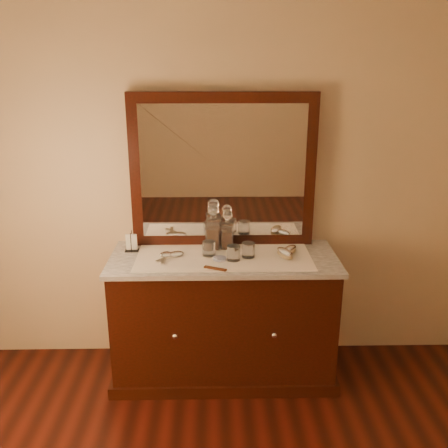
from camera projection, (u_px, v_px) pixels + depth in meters
The scene contains 19 objects.
room_shell at pixel (242, 362), 1.04m from camera, with size 8.50×9.00×2.80m.
dresser_cabinet at pixel (224, 318), 3.20m from camera, with size 1.40×0.55×0.82m, color black.
dresser_plinth at pixel (224, 366), 3.32m from camera, with size 1.46×0.59×0.08m, color black.
knob_left at pixel (175, 336), 2.91m from camera, with size 0.04×0.04×0.04m, color silver.
knob_right at pixel (274, 335), 2.92m from camera, with size 0.04×0.04×0.04m, color silver.
marble_top at pixel (224, 259), 3.07m from camera, with size 1.44×0.59×0.03m, color white.
mirror_frame at pixel (223, 171), 3.14m from camera, with size 1.20×0.08×1.00m, color black.
mirror_glass at pixel (223, 172), 3.11m from camera, with size 1.06×0.01×0.86m, color white.
lace_runner at pixel (224, 257), 3.04m from camera, with size 1.10×0.45×0.00m, color white.
pin_dish at pixel (220, 259), 3.00m from camera, with size 0.08×0.08×0.01m, color silver.
comb at pixel (215, 268), 2.86m from camera, with size 0.14×0.03×0.01m, color brown.
napkin_rack at pixel (132, 243), 3.14m from camera, with size 0.09×0.06×0.13m.
decanter_left at pixel (213, 231), 3.16m from camera, with size 0.10×0.10×0.30m.
decanter_right at pixel (227, 234), 3.17m from camera, with size 0.09×0.09×0.26m.
brush_near at pixel (285, 253), 3.05m from camera, with size 0.12×0.18×0.05m.
brush_far at pixel (290, 250), 3.10m from camera, with size 0.13×0.16×0.04m.
hand_mirror_outer at pixel (166, 256), 3.05m from camera, with size 0.08×0.21×0.02m.
hand_mirror_inner at pixel (174, 255), 3.06m from camera, with size 0.19×0.20×0.02m.
tumblers at pixel (230, 250), 3.03m from camera, with size 0.33×0.16×0.09m.
Camera 1 is at (-0.06, -0.89, 2.01)m, focal length 38.80 mm.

